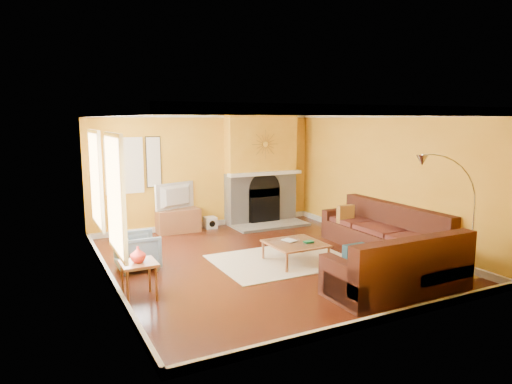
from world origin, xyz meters
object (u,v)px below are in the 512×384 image
sectional_sofa (356,239)px  coffee_table (295,252)px  side_table (139,281)px  arc_lamp (450,220)px  media_console (178,221)px  armchair (138,251)px

sectional_sofa → coffee_table: sectional_sofa is taller
side_table → coffee_table: bearing=8.6°
sectional_sofa → arc_lamp: 1.66m
sectional_sofa → media_console: sectional_sofa is taller
armchair → coffee_table: bearing=-109.0°
coffee_table → media_console: (-1.20, 3.10, 0.08)m
sectional_sofa → media_console: (-2.13, 3.63, -0.18)m
coffee_table → media_console: bearing=111.2°
sectional_sofa → arc_lamp: size_ratio=1.77×
sectional_sofa → armchair: (-3.52, 1.43, -0.13)m
coffee_table → media_console: 3.32m
armchair → side_table: size_ratio=1.28×
coffee_table → arc_lamp: (1.54, -1.98, 0.83)m
sectional_sofa → armchair: size_ratio=5.17×
sectional_sofa → media_console: bearing=120.3°
media_console → side_table: 3.91m
sectional_sofa → arc_lamp: arc_lamp is taller
media_console → armchair: armchair is taller
coffee_table → side_table: bearing=-171.4°
sectional_sofa → coffee_table: (-0.93, 0.54, -0.26)m
armchair → side_table: (-0.27, -1.33, -0.04)m
side_table → media_console: bearing=64.7°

